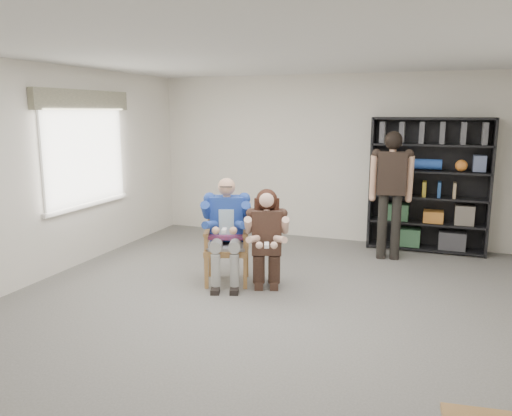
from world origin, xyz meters
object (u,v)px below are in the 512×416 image
at_px(seated_man, 227,231).
at_px(kneeling_woman, 267,241).
at_px(bookshelf, 429,185).
at_px(armchair, 227,243).
at_px(standing_man, 391,197).

distance_m(seated_man, kneeling_woman, 0.60).
height_order(kneeling_woman, bookshelf, bookshelf).
bearing_deg(seated_man, armchair, 0.00).
xyz_separation_m(armchair, bookshelf, (2.37, 2.50, 0.52)).
bearing_deg(kneeling_woman, armchair, 149.42).
distance_m(armchair, kneeling_woman, 0.60).
bearing_deg(kneeling_woman, bookshelf, 36.80).
bearing_deg(kneeling_woman, standing_man, 37.65).
bearing_deg(standing_man, seated_man, -143.69).
height_order(armchair, seated_man, seated_man).
bearing_deg(bookshelf, seated_man, -133.46).
height_order(armchair, standing_man, standing_man).
xyz_separation_m(kneeling_woman, bookshelf, (1.79, 2.62, 0.42)).
xyz_separation_m(bookshelf, standing_man, (-0.51, -0.69, -0.10)).
relative_size(seated_man, bookshelf, 0.66).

